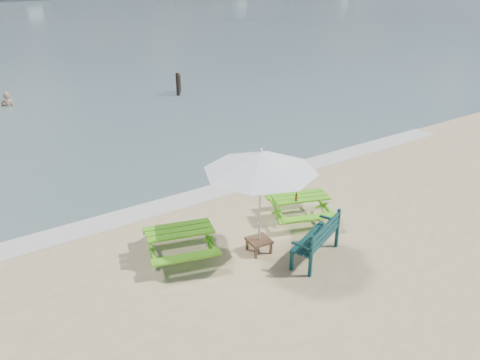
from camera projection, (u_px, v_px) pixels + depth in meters
foam_strip at (194, 197)px, 13.66m from camera, size 22.00×0.90×0.01m
picnic_table_left at (180, 243)px, 10.67m from camera, size 1.92×2.04×0.72m
picnic_table_right at (300, 208)px, 12.30m from camera, size 1.92×2.01×0.69m
park_bench at (315, 246)px, 10.65m from camera, size 1.63×1.06×0.96m
side_table at (259, 245)px, 10.93m from camera, size 0.56×0.56×0.33m
patio_umbrella at (261, 161)px, 10.07m from camera, size 2.80×2.80×2.51m
beer_bottle at (296, 198)px, 11.87m from camera, size 0.07×0.07×0.25m
swimmer at (9, 110)px, 23.20m from camera, size 0.76×0.64×1.78m
mooring_pilings at (179, 86)px, 25.22m from camera, size 0.58×0.78×1.40m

